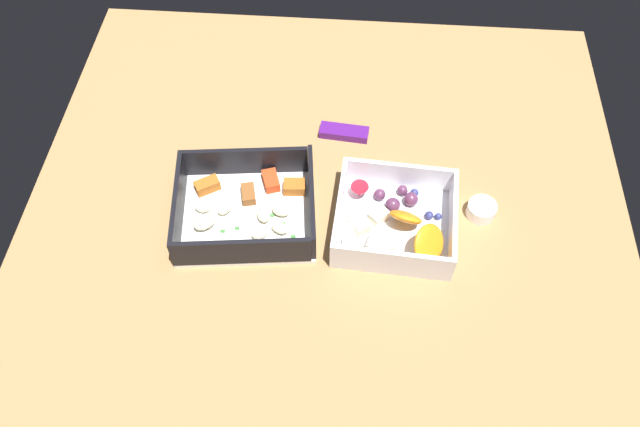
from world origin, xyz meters
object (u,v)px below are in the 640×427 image
Objects in this scene: fruit_bowl at (395,222)px; paper_cup_liner at (481,210)px; pasta_container at (246,208)px; candy_bar at (344,132)px.

fruit_bowl is 11.81cm from paper_cup_liner.
paper_cup_liner is (30.64, 2.54, -0.64)cm from pasta_container.
fruit_bowl is 2.28× the size of candy_bar.
pasta_container is 2.76× the size of candy_bar.
pasta_container is 19.30cm from candy_bar.
pasta_container reaches higher than paper_cup_liner.
fruit_bowl reaches higher than paper_cup_liner.
paper_cup_liner is (11.31, 3.31, -0.75)cm from fruit_bowl.
fruit_bowl reaches higher than candy_bar.
fruit_bowl is at bearing -8.86° from pasta_container.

